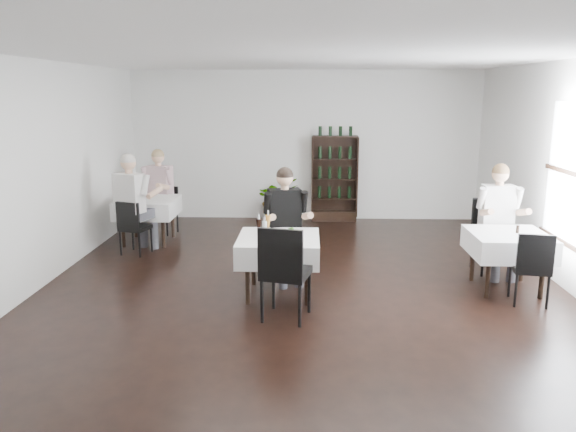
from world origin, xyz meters
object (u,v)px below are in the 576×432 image
(main_table, at_px, (279,248))
(diner_main, at_px, (286,216))
(wine_shelf, at_px, (334,179))
(potted_tree, at_px, (277,199))

(main_table, height_order, diner_main, diner_main)
(main_table, distance_m, diner_main, 0.63)
(wine_shelf, xyz_separation_m, main_table, (-0.90, -4.31, -0.23))
(main_table, height_order, potted_tree, potted_tree)
(potted_tree, bearing_deg, wine_shelf, 5.66)
(main_table, relative_size, diner_main, 0.65)
(wine_shelf, height_order, diner_main, wine_shelf)
(wine_shelf, bearing_deg, potted_tree, -174.34)
(potted_tree, bearing_deg, main_table, -86.55)
(diner_main, bearing_deg, main_table, -97.57)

